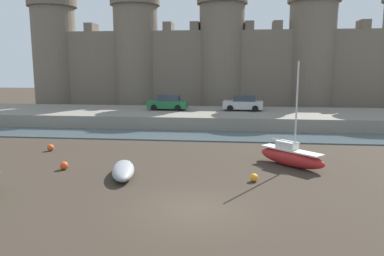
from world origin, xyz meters
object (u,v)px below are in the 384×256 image
(sailboat_midflat_centre, at_px, (291,156))
(car_quay_east, at_px, (243,103))
(rowboat_foreground_centre, at_px, (123,170))
(mooring_buoy_near_channel, at_px, (254,178))
(mooring_buoy_near_shore, at_px, (51,148))
(car_quay_west, at_px, (168,103))
(mooring_buoy_off_centre, at_px, (64,166))

(sailboat_midflat_centre, xyz_separation_m, car_quay_east, (-2.43, 17.03, 1.43))
(rowboat_foreground_centre, distance_m, mooring_buoy_near_channel, 6.99)
(sailboat_midflat_centre, height_order, mooring_buoy_near_shore, sailboat_midflat_centre)
(rowboat_foreground_centre, xyz_separation_m, mooring_buoy_near_channel, (6.99, -0.08, -0.16))
(sailboat_midflat_centre, bearing_deg, mooring_buoy_near_shore, 172.11)
(mooring_buoy_near_channel, bearing_deg, car_quay_west, 111.82)
(mooring_buoy_off_centre, bearing_deg, car_quay_west, 81.72)
(rowboat_foreground_centre, height_order, mooring_buoy_off_centre, rowboat_foreground_centre)
(sailboat_midflat_centre, xyz_separation_m, car_quay_west, (-10.36, 16.77, 1.43))
(rowboat_foreground_centre, distance_m, car_quay_west, 20.09)
(rowboat_foreground_centre, bearing_deg, sailboat_midflat_centre, 19.05)
(car_quay_east, distance_m, car_quay_west, 7.93)
(sailboat_midflat_centre, bearing_deg, rowboat_foreground_centre, -160.95)
(mooring_buoy_near_shore, distance_m, car_quay_west, 15.76)
(mooring_buoy_off_centre, relative_size, car_quay_west, 0.11)
(mooring_buoy_near_shore, xyz_separation_m, mooring_buoy_near_channel, (13.88, -5.54, -0.02))
(mooring_buoy_near_shore, bearing_deg, rowboat_foreground_centre, -38.40)
(sailboat_midflat_centre, distance_m, car_quay_west, 19.77)
(car_quay_east, bearing_deg, car_quay_west, -178.14)
(mooring_buoy_off_centre, relative_size, car_quay_east, 0.11)
(sailboat_midflat_centre, height_order, car_quay_west, sailboat_midflat_centre)
(mooring_buoy_off_centre, xyz_separation_m, car_quay_west, (2.77, 19.00, 1.81))
(rowboat_foreground_centre, bearing_deg, car_quay_east, 71.23)
(mooring_buoy_off_centre, height_order, car_quay_west, car_quay_west)
(car_quay_west, bearing_deg, mooring_buoy_off_centre, -98.28)
(rowboat_foreground_centre, distance_m, mooring_buoy_near_shore, 8.79)
(mooring_buoy_near_channel, height_order, car_quay_west, car_quay_west)
(sailboat_midflat_centre, bearing_deg, mooring_buoy_near_channel, -125.26)
(rowboat_foreground_centre, distance_m, car_quay_east, 21.45)
(car_quay_east, bearing_deg, mooring_buoy_near_shore, -132.97)
(mooring_buoy_off_centre, bearing_deg, mooring_buoy_near_channel, -5.64)
(car_quay_east, xyz_separation_m, car_quay_west, (-7.93, -0.26, 0.00))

